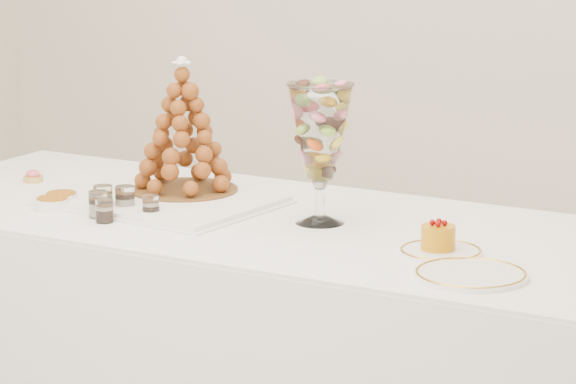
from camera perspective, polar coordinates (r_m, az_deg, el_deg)
The scene contains 15 objects.
buffet_table at distance 3.76m, azimuth -1.11°, elevation -7.33°, with size 2.25×0.95×0.85m.
lace_tray at distance 3.80m, azimuth -5.28°, elevation -0.36°, with size 0.58×0.44×0.02m, color white.
macaron_vase at distance 3.53m, azimuth 1.36°, elevation 2.47°, with size 0.17×0.17×0.37m.
cake_plate at distance 3.30m, azimuth 6.40°, elevation -2.50°, with size 0.20×0.20×0.01m, color white.
spare_plate at distance 3.12m, azimuth 7.65°, elevation -3.46°, with size 0.26×0.26×0.01m, color white.
pink_tart at distance 4.13m, azimuth -10.62°, elevation 0.63°, with size 0.06×0.06×0.04m.
verrine_a at distance 3.74m, azimuth -7.74°, elevation -0.25°, with size 0.05×0.05×0.07m, color white.
verrine_b at distance 3.71m, azimuth -6.83°, elevation -0.30°, with size 0.05×0.05×0.07m, color white.
verrine_c at distance 3.64m, azimuth -5.76°, elevation -0.61°, with size 0.05×0.05×0.06m, color white.
verrine_d at distance 3.67m, azimuth -7.93°, elevation -0.51°, with size 0.05×0.05×0.07m, color white.
verrine_e at distance 3.61m, azimuth -7.69°, elevation -0.78°, with size 0.05×0.05×0.06m, color white.
ramekin_back at distance 3.84m, azimuth -9.46°, elevation -0.28°, with size 0.09×0.09×0.03m, color white.
ramekin_front at distance 3.78m, azimuth -9.83°, elevation -0.49°, with size 0.09×0.09×0.03m, color white.
croquembouche at distance 3.84m, azimuth -4.42°, elevation 2.77°, with size 0.31×0.31×0.38m.
mousse_cake at distance 3.30m, azimuth 6.30°, elevation -1.88°, with size 0.08×0.08×0.07m.
Camera 1 is at (1.68, -2.86, 1.72)m, focal length 85.00 mm.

